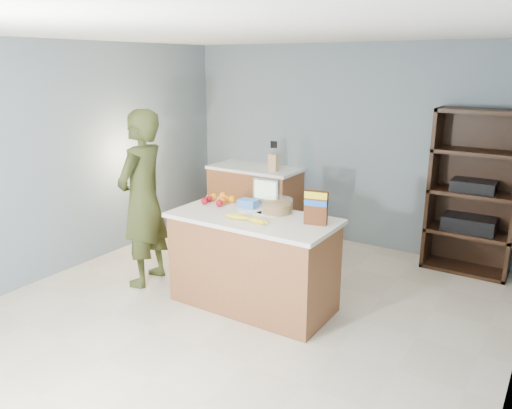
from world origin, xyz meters
The scene contains 15 objects.
floor centered at (0.00, 0.00, 0.00)m, with size 4.50×5.00×0.02m, color beige.
walls centered at (0.00, 0.00, 1.65)m, with size 4.52×5.02×2.51m.
counter_peninsula centered at (0.00, 0.30, 0.42)m, with size 1.56×0.76×0.90m.
back_cabinet centered at (-1.20, 2.20, 0.45)m, with size 1.24×0.62×0.90m.
shelving_unit centered at (1.55, 2.35, 0.86)m, with size 0.90×0.40×1.80m.
person centered at (-1.25, 0.15, 0.91)m, with size 0.67×0.44×1.83m, color #323918.
knife_block centered at (-0.86, 2.12, 1.02)m, with size 0.12×0.10×0.31m.
envelopes centered at (-0.01, 0.40, 0.90)m, with size 0.41×0.22×0.00m.
bananas centered at (0.04, 0.15, 0.92)m, with size 0.45×0.14×0.04m.
apples centered at (-0.57, 0.40, 0.94)m, with size 0.26×0.16×0.07m.
oranges centered at (-0.54, 0.53, 0.94)m, with size 0.30×0.24×0.08m.
blue_carton centered at (-0.20, 0.52, 0.94)m, with size 0.18×0.12×0.08m, color blue.
salad_bowl centered at (0.13, 0.52, 0.96)m, with size 0.30×0.30×0.13m.
tv centered at (-0.06, 0.63, 1.06)m, with size 0.28×0.12×0.28m.
cereal_box centered at (0.59, 0.39, 1.07)m, with size 0.21×0.12×0.30m.
Camera 1 is at (2.39, -3.38, 2.26)m, focal length 35.00 mm.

